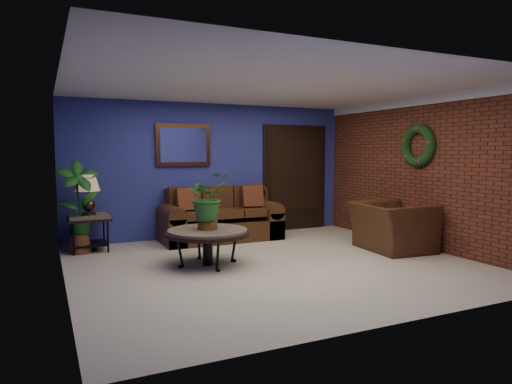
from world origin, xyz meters
name	(u,v)px	position (x,y,z in m)	size (l,w,h in m)	color
floor	(274,264)	(0.00, 0.00, 0.00)	(5.50, 5.50, 0.00)	#BCB09C
wall_back	(214,170)	(0.00, 2.50, 1.25)	(5.50, 0.04, 2.50)	navy
wall_left	(62,182)	(-2.75, 0.00, 1.25)	(0.04, 5.00, 2.50)	navy
wall_right_brick	(422,173)	(2.75, 0.00, 1.25)	(0.04, 5.00, 2.50)	maroon
ceiling	(275,86)	(0.00, 0.00, 2.50)	(5.50, 5.00, 0.02)	white
crown_molding	(423,101)	(2.72, 0.00, 2.43)	(0.03, 5.00, 0.14)	white
wall_mirror	(183,145)	(-0.60, 2.46, 1.72)	(1.02, 0.06, 0.77)	#452817
closet_door	(295,179)	(1.75, 2.47, 1.05)	(1.44, 0.06, 2.18)	black
wreath	(418,146)	(2.69, 0.05, 1.70)	(0.72, 0.72, 0.16)	black
sofa	(219,222)	(-0.06, 2.08, 0.32)	(2.14, 0.93, 0.96)	#4B2E15
coffee_table	(208,233)	(-0.87, 0.36, 0.45)	(1.19, 1.19, 0.51)	#4D4844
end_table	(89,223)	(-2.30, 2.05, 0.45)	(0.64, 0.64, 0.59)	#4D4844
table_lamp	(88,190)	(-2.30, 2.05, 0.99)	(0.38, 0.38, 0.63)	#452817
side_chair	(259,206)	(0.77, 2.12, 0.56)	(0.50, 0.50, 0.99)	#553018
armchair	(391,227)	(2.15, 0.03, 0.39)	(1.18, 1.04, 0.77)	#4B2E15
coffee_plant	(207,198)	(-0.87, 0.36, 0.95)	(0.74, 0.69, 0.80)	brown
floor_plant	(366,218)	(2.35, 0.91, 0.39)	(0.38, 0.32, 0.77)	brown
tall_plant	(79,203)	(-2.45, 1.95, 0.80)	(0.70, 0.52, 1.48)	brown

